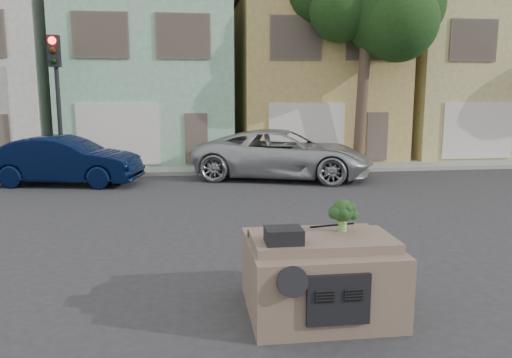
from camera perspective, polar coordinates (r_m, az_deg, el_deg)
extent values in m
plane|color=#303033|center=(10.13, 2.87, -7.69)|extent=(120.00, 120.00, 0.00)
cube|color=gray|center=(20.29, -2.42, 1.40)|extent=(40.00, 3.00, 0.15)
cube|color=#88BE9B|center=(24.07, -11.84, 11.36)|extent=(7.20, 8.20, 7.55)
cube|color=tan|center=(24.69, 6.15, 11.47)|extent=(7.20, 8.20, 7.55)
cube|color=tan|center=(27.42, 21.85, 10.66)|extent=(7.20, 8.20, 7.55)
imported|color=black|center=(17.94, -20.82, -0.60)|extent=(5.17, 2.63, 1.63)
imported|color=#A7AAAE|center=(18.06, 3.10, 0.10)|extent=(6.89, 4.74, 1.75)
cube|color=black|center=(19.59, -21.68, 7.69)|extent=(0.40, 0.40, 5.10)
cube|color=#183713|center=(20.48, 12.13, 12.99)|extent=(4.40, 4.00, 8.50)
cube|color=brown|center=(7.17, 7.25, -10.54)|extent=(2.00, 1.80, 1.12)
cube|color=black|center=(6.52, 3.19, -6.47)|extent=(0.48, 0.38, 0.20)
cube|color=black|center=(7.42, 8.70, -5.25)|extent=(0.69, 0.15, 0.02)
cube|color=#193515|center=(7.12, 9.90, -4.09)|extent=(0.54, 0.54, 0.47)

